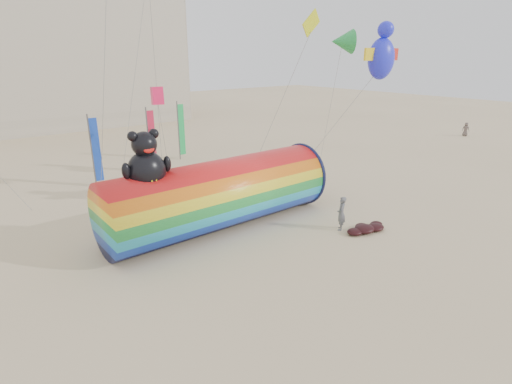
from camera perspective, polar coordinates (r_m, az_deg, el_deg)
ground at (r=19.82m, az=1.60°, el=-7.98°), size 160.00×160.00×0.00m
windsock_assembly at (r=21.62m, az=-5.18°, el=-0.06°), size 12.79×3.89×5.89m
kite_handler at (r=21.90m, az=12.09°, el=-3.02°), size 0.81×0.78×1.87m
fabric_bundle at (r=22.31m, az=15.46°, el=-5.01°), size 2.62×1.35×0.41m
festival_banners at (r=33.20m, az=-15.47°, el=7.29°), size 9.23×3.48×5.20m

